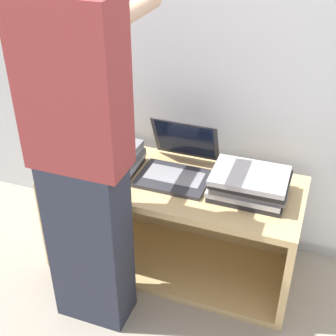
{
  "coord_description": "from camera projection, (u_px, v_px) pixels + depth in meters",
  "views": [
    {
      "loc": [
        0.64,
        -1.56,
        1.85
      ],
      "look_at": [
        0.0,
        0.19,
        0.67
      ],
      "focal_mm": 50.0,
      "sensor_mm": 36.0,
      "label": 1
    }
  ],
  "objects": [
    {
      "name": "person",
      "position": [
        81.0,
        155.0,
        1.88
      ],
      "size": [
        0.4,
        0.54,
        1.75
      ],
      "color": "#2D3342",
      "rests_on": "ground_plane"
    },
    {
      "name": "laptop_stack_left",
      "position": [
        104.0,
        156.0,
        2.41
      ],
      "size": [
        0.37,
        0.28,
        0.13
      ],
      "color": "#232326",
      "rests_on": "cart"
    },
    {
      "name": "cart",
      "position": [
        177.0,
        217.0,
        2.53
      ],
      "size": [
        1.29,
        0.54,
        0.55
      ],
      "color": "tan",
      "rests_on": "ground_plane"
    },
    {
      "name": "ground_plane",
      "position": [
        155.0,
        296.0,
        2.41
      ],
      "size": [
        12.0,
        12.0,
        0.0
      ],
      "primitive_type": "plane",
      "color": "#9E9384"
    },
    {
      "name": "laptop_stack_right",
      "position": [
        250.0,
        184.0,
        2.19
      ],
      "size": [
        0.37,
        0.28,
        0.13
      ],
      "color": "#232326",
      "rests_on": "cart"
    },
    {
      "name": "laptop_open",
      "position": [
        178.0,
        165.0,
        2.35
      ],
      "size": [
        0.35,
        0.37,
        0.26
      ],
      "color": "#333338",
      "rests_on": "cart"
    },
    {
      "name": "wall_back",
      "position": [
        200.0,
        31.0,
        2.29
      ],
      "size": [
        8.0,
        0.05,
        2.4
      ],
      "color": "silver",
      "rests_on": "ground_plane"
    }
  ]
}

